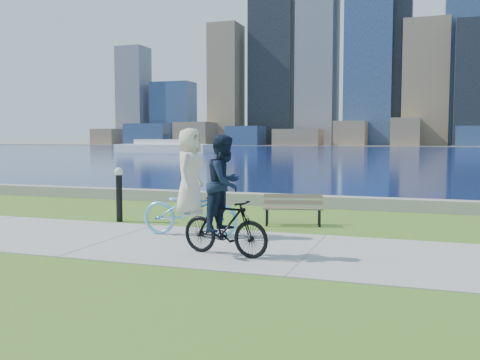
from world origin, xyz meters
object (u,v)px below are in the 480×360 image
object	(u,v)px
park_bench	(293,206)
bollard_lamp	(119,191)
cyclist_woman	(190,196)
cyclist_man	(225,205)

from	to	relation	value
park_bench	bollard_lamp	world-z (taller)	bollard_lamp
bollard_lamp	cyclist_woman	distance (m)	2.74
park_bench	cyclist_woman	bearing A→B (deg)	-141.95
park_bench	bollard_lamp	size ratio (longest dim) A/B	1.10
park_bench	cyclist_woman	distance (m)	2.73
cyclist_man	cyclist_woman	bearing A→B (deg)	52.33
park_bench	cyclist_woman	world-z (taller)	cyclist_woman
cyclist_woman	cyclist_man	bearing A→B (deg)	-142.39
park_bench	cyclist_man	xyz separation A→B (m)	(-0.34, -3.63, 0.46)
cyclist_man	park_bench	bearing A→B (deg)	5.49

